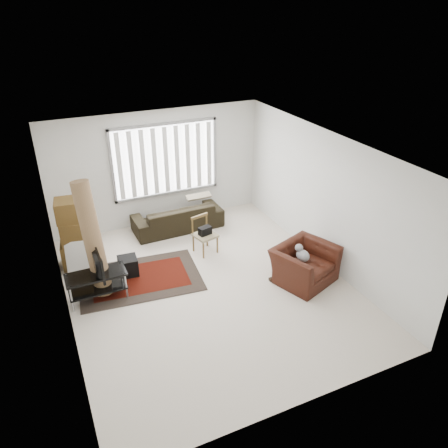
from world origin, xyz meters
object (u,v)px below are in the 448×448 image
(tv_stand, at_px, (97,281))
(side_chair, at_px, (205,233))
(armchair, at_px, (304,262))
(moving_boxes, at_px, (74,236))
(sofa, at_px, (177,213))

(tv_stand, distance_m, side_chair, 2.48)
(side_chair, bearing_deg, armchair, -66.97)
(moving_boxes, bearing_deg, armchair, -31.61)
(side_chair, height_order, armchair, armchair)
(moving_boxes, xyz_separation_m, armchair, (3.87, -2.38, -0.26))
(moving_boxes, distance_m, armchair, 4.55)
(moving_boxes, bearing_deg, tv_stand, -82.87)
(tv_stand, xyz_separation_m, armchair, (3.70, -1.06, 0.03))
(moving_boxes, distance_m, side_chair, 2.62)
(tv_stand, relative_size, sofa, 0.51)
(tv_stand, bearing_deg, side_chair, 16.61)
(side_chair, distance_m, armchair, 2.21)
(tv_stand, bearing_deg, sofa, 41.44)
(tv_stand, height_order, sofa, sofa)
(tv_stand, distance_m, armchair, 3.85)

